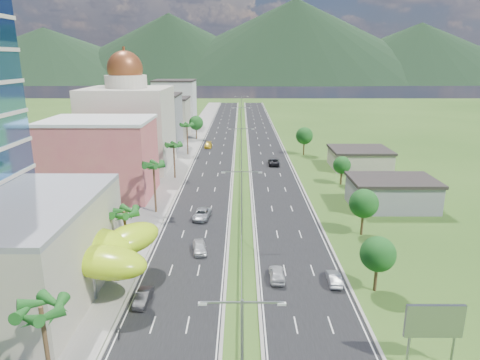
{
  "coord_description": "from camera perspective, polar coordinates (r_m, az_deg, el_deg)",
  "views": [
    {
      "loc": [
        -0.07,
        -50.84,
        26.91
      ],
      "look_at": [
        -0.27,
        18.91,
        7.0
      ],
      "focal_mm": 32.0,
      "sensor_mm": 36.0,
      "label": 1
    }
  ],
  "objects": [
    {
      "name": "streetlight_median_a",
      "position": [
        32.78,
        0.27,
        -22.03
      ],
      "size": [
        6.04,
        0.25,
        11.0
      ],
      "color": "gray",
      "rests_on": "ground"
    },
    {
      "name": "domed_building",
      "position": [
        110.57,
        -14.6,
        7.34
      ],
      "size": [
        20.0,
        20.0,
        28.7
      ],
      "color": "beige",
      "rests_on": "ground"
    },
    {
      "name": "pink_shophouse",
      "position": [
        89.55,
        -18.04,
        2.62
      ],
      "size": [
        20.0,
        15.0,
        15.0
      ],
      "primitive_type": "cube",
      "color": "#C8525C",
      "rests_on": "ground"
    },
    {
      "name": "car_yellow_far_left",
      "position": [
        134.07,
        -4.25,
        4.67
      ],
      "size": [
        2.22,
        5.4,
        1.56
      ],
      "primitive_type": "imported",
      "rotation": [
        0.0,
        0.0,
        -0.01
      ],
      "color": "gold",
      "rests_on": "road_left"
    },
    {
      "name": "palm_tree_a",
      "position": [
        37.77,
        -24.97,
        -15.72
      ],
      "size": [
        3.6,
        3.6,
        9.1
      ],
      "color": "#47301C",
      "rests_on": "ground"
    },
    {
      "name": "ground",
      "position": [
        57.53,
        0.22,
        -11.96
      ],
      "size": [
        500.0,
        500.0,
        0.0
      ],
      "primitive_type": "plane",
      "color": "#2D5119",
      "rests_on": "ground"
    },
    {
      "name": "midrise_white",
      "position": [
        178.79,
        -8.64,
        10.01
      ],
      "size": [
        16.0,
        15.0,
        18.0
      ],
      "primitive_type": "cube",
      "color": "silver",
      "rests_on": "ground"
    },
    {
      "name": "car_white_near_left",
      "position": [
        62.37,
        -5.44,
        -8.88
      ],
      "size": [
        2.52,
        4.76,
        1.54
      ],
      "primitive_type": "imported",
      "rotation": [
        0.0,
        0.0,
        0.16
      ],
      "color": "silver",
      "rests_on": "road_left"
    },
    {
      "name": "palm_tree_c",
      "position": [
        76.7,
        -11.45,
        1.72
      ],
      "size": [
        3.6,
        3.6,
        9.6
      ],
      "color": "#47301C",
      "rests_on": "ground"
    },
    {
      "name": "palm_tree_e",
      "position": [
        123.24,
        -7.09,
        7.13
      ],
      "size": [
        3.6,
        3.6,
        9.4
      ],
      "color": "#47301C",
      "rests_on": "ground"
    },
    {
      "name": "shed_near",
      "position": [
        84.47,
        19.57,
        -1.82
      ],
      "size": [
        15.0,
        10.0,
        5.0
      ],
      "primitive_type": "cube",
      "color": "gray",
      "rests_on": "ground"
    },
    {
      "name": "leafy_tree_rc",
      "position": [
        96.16,
        13.43,
        1.94
      ],
      "size": [
        3.85,
        3.85,
        6.33
      ],
      "color": "#47301C",
      "rests_on": "ground"
    },
    {
      "name": "car_dark_left",
      "position": [
        51.55,
        -12.81,
        -15.04
      ],
      "size": [
        1.7,
        4.26,
        1.38
      ],
      "primitive_type": "imported",
      "rotation": [
        0.0,
        0.0,
        -0.06
      ],
      "color": "black",
      "rests_on": "road_left"
    },
    {
      "name": "leafy_tree_lfar",
      "position": [
        148.2,
        -5.87,
        7.57
      ],
      "size": [
        4.9,
        4.9,
        8.05
      ],
      "color": "#47301C",
      "rests_on": "ground"
    },
    {
      "name": "shed_far",
      "position": [
        112.77,
        15.64,
        2.68
      ],
      "size": [
        14.0,
        12.0,
        4.4
      ],
      "primitive_type": "cube",
      "color": "#A9A28B",
      "rests_on": "ground"
    },
    {
      "name": "car_dark_far_right",
      "position": [
        111.96,
        4.52,
        2.43
      ],
      "size": [
        2.8,
        5.94,
        1.64
      ],
      "primitive_type": "imported",
      "rotation": [
        0.0,
        0.0,
        3.13
      ],
      "color": "black",
      "rests_on": "road_right"
    },
    {
      "name": "palm_tree_b",
      "position": [
        58.52,
        -15.19,
        -4.48
      ],
      "size": [
        3.6,
        3.6,
        8.1
      ],
      "color": "#47301C",
      "rests_on": "ground"
    },
    {
      "name": "leafy_tree_ra",
      "position": [
        53.38,
        17.91,
        -9.4
      ],
      "size": [
        4.2,
        4.2,
        6.9
      ],
      "color": "#47301C",
      "rests_on": "ground"
    },
    {
      "name": "leafy_tree_rb",
      "position": [
        69.18,
        16.18,
        -3.04
      ],
      "size": [
        4.55,
        4.55,
        7.47
      ],
      "color": "#47301C",
      "rests_on": "ground"
    },
    {
      "name": "car_silver_mid_left",
      "position": [
        74.77,
        -5.13,
        -4.55
      ],
      "size": [
        3.28,
        5.92,
        1.57
      ],
      "primitive_type": "imported",
      "rotation": [
        0.0,
        0.0,
        -0.12
      ],
      "color": "#93959A",
      "rests_on": "road_left"
    },
    {
      "name": "road_left",
      "position": [
        143.58,
        -2.82,
        5.12
      ],
      "size": [
        11.0,
        260.0,
        0.04
      ],
      "primitive_type": "cube",
      "color": "black",
      "rests_on": "ground"
    },
    {
      "name": "streetlight_median_e",
      "position": [
        191.9,
        0.18,
        9.9
      ],
      "size": [
        6.04,
        0.25,
        11.0
      ],
      "color": "gray",
      "rests_on": "ground"
    },
    {
      "name": "palm_tree_d",
      "position": [
        98.99,
        -8.84,
        4.46
      ],
      "size": [
        3.6,
        3.6,
        8.6
      ],
      "color": "#47301C",
      "rests_on": "ground"
    },
    {
      "name": "streetlight_median_b",
      "position": [
        64.1,
        0.22,
        -2.4
      ],
      "size": [
        6.04,
        0.25,
        11.0
      ],
      "color": "gray",
      "rests_on": "ground"
    },
    {
      "name": "road_right",
      "position": [
        143.59,
        3.19,
        5.11
      ],
      "size": [
        11.0,
        260.0,
        0.04
      ],
      "primitive_type": "cube",
      "color": "black",
      "rests_on": "ground"
    },
    {
      "name": "billboard",
      "position": [
        43.31,
        24.47,
        -16.95
      ],
      "size": [
        5.2,
        0.35,
        6.2
      ],
      "color": "gray",
      "rests_on": "ground"
    },
    {
      "name": "car_white_near_right",
      "position": [
        55.22,
        4.95,
        -12.32
      ],
      "size": [
        1.88,
        4.63,
        1.57
      ],
      "primitive_type": "imported",
      "rotation": [
        0.0,
        0.0,
        3.14
      ],
      "color": "silver",
      "rests_on": "road_right"
    },
    {
      "name": "median_guardrail",
      "position": [
        125.61,
        0.19,
        3.85
      ],
      "size": [
        0.1,
        216.06,
        0.76
      ],
      "color": "gray",
      "rests_on": "ground"
    },
    {
      "name": "midrise_beige",
      "position": [
        156.53,
        -9.85,
        8.21
      ],
      "size": [
        16.0,
        15.0,
        13.0
      ],
      "primitive_type": "cube",
      "color": "#A9A28B",
      "rests_on": "ground"
    },
    {
      "name": "mountain_ridge",
      "position": [
        505.15,
        7.17,
        12.76
      ],
      "size": [
        860.0,
        140.0,
        90.0
      ],
      "primitive_type": null,
      "color": "black",
      "rests_on": "ground"
    },
    {
      "name": "lime_canopy",
      "position": [
        55.42,
        -21.17,
        -8.52
      ],
      "size": [
        18.0,
        15.0,
        7.4
      ],
      "color": "#AFDC15",
      "rests_on": "ground"
    },
    {
      "name": "streetlight_median_c",
      "position": [
        102.84,
        0.2,
        4.63
      ],
      "size": [
        6.04,
        0.25,
        11.0
      ],
      "color": "gray",
      "rests_on": "ground"
    },
    {
      "name": "midrise_grey",
      "position": [
        134.92,
        -11.46,
        7.56
      ],
      "size": [
        16.0,
        15.0,
        16.0
      ],
      "primitive_type": "cube",
      "color": "gray",
      "rests_on": "ground"
    },
    {
      "name": "streetlight_median_d",
      "position": [
        147.23,
        0.19,
        8.06
      ],
      "size": [
        6.04,
        0.25,
        11.0
      ],
      "color": "gray",
      "rests_on": "ground"
    },
    {
      "name": "motorcycle",
      "position": [
        47.01,
        -15.82,
        -18.82
      ],
      "size": [
        0.79,
        1.74,
        1.08
      ],
      "primitive_type": "imported",
      "rotation": [
        0.0,
        0.0,
        0.17
      ],
      "color": "black",
      "rests_on": "road_left"
    },
    {
      "name": "leafy_tree_rd",
      "position": [
        124.03,
        8.58,
        5.85
      ],
      "size": [
        4.9,
        4.9,
        8.05
      ],
      "color": "#47301C",
      "rests_on": "ground"
    },
    {
      "name": "sidewalk_left",
      "position": [
        144.38,
        -6.6,
        5.11
      ],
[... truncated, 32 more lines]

